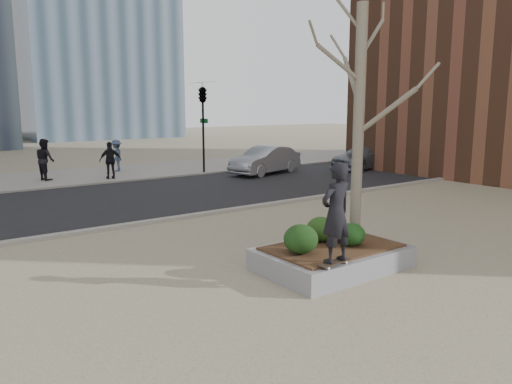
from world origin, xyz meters
TOP-DOWN VIEW (x-y plane):
  - ground at (0.00, 0.00)m, footprint 120.00×120.00m
  - street at (0.00, 10.00)m, footprint 60.00×8.00m
  - far_sidewalk at (0.00, 17.00)m, footprint 60.00×6.00m
  - planter at (1.00, 0.00)m, footprint 3.00×2.00m
  - planter_mulch at (1.00, 0.00)m, footprint 2.70×1.70m
  - sycamore_tree at (2.00, 0.30)m, footprint 2.80×2.80m
  - shrub_left at (0.12, -0.00)m, footprint 0.68×0.68m
  - shrub_middle at (1.07, 0.42)m, footprint 0.62×0.62m
  - shrub_right at (1.36, -0.21)m, footprint 0.55×0.55m
  - skateboard at (0.20, -0.86)m, footprint 0.80×0.29m
  - skateboarder at (0.20, -0.86)m, footprint 0.69×0.46m
  - car_silver at (8.68, 12.33)m, footprint 4.35×2.42m
  - car_third at (14.24, 10.88)m, footprint 4.53×2.28m
  - pedestrian_a at (-0.62, 16.55)m, footprint 0.89×1.04m
  - pedestrian_b at (3.10, 17.57)m, footprint 1.05×1.21m
  - pedestrian_c at (1.90, 15.18)m, footprint 1.05×0.55m
  - traffic_light_far at (6.50, 14.60)m, footprint 0.60×2.48m

SIDE VIEW (x-z plane):
  - ground at x=0.00m, z-range 0.00..0.00m
  - street at x=0.00m, z-range 0.00..0.02m
  - far_sidewalk at x=0.00m, z-range 0.00..0.02m
  - planter at x=1.00m, z-range 0.00..0.45m
  - planter_mulch at x=1.00m, z-range 0.45..0.49m
  - skateboard at x=0.20m, z-range 0.45..0.53m
  - car_third at x=14.24m, z-range 0.02..1.28m
  - car_silver at x=8.68m, z-range 0.02..1.38m
  - shrub_right at x=1.36m, z-range 0.49..0.96m
  - shrub_middle at x=1.07m, z-range 0.49..1.02m
  - shrub_left at x=0.12m, z-range 0.49..1.07m
  - pedestrian_b at x=3.10m, z-range 0.02..1.64m
  - pedestrian_c at x=1.90m, z-range 0.02..1.72m
  - pedestrian_a at x=-0.62m, z-range 0.02..1.90m
  - skateboarder at x=0.20m, z-range 0.52..2.38m
  - traffic_light_far at x=6.50m, z-range 0.00..4.50m
  - sycamore_tree at x=2.00m, z-range 0.49..7.09m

